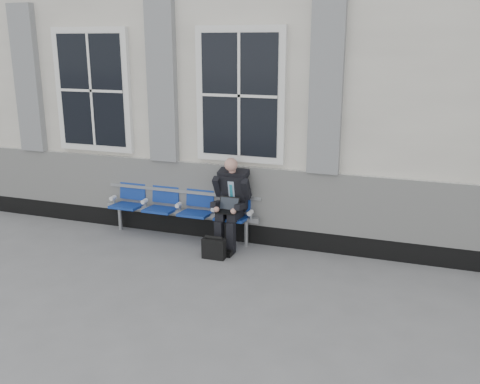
% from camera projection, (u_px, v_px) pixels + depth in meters
% --- Properties ---
extents(ground, '(70.00, 70.00, 0.00)m').
position_uv_depth(ground, '(179.00, 275.00, 7.14)').
color(ground, slate).
rests_on(ground, ground).
extents(station_building, '(14.40, 4.40, 4.49)m').
position_uv_depth(station_building, '(258.00, 86.00, 9.69)').
color(station_building, silver).
rests_on(station_building, ground).
extents(bench, '(2.60, 0.47, 0.91)m').
position_uv_depth(bench, '(180.00, 204.00, 8.38)').
color(bench, '#9EA0A3').
rests_on(bench, ground).
extents(businessman, '(0.54, 0.72, 1.37)m').
position_uv_depth(businessman, '(231.00, 199.00, 7.92)').
color(businessman, black).
rests_on(businessman, ground).
extents(briefcase, '(0.33, 0.14, 0.34)m').
position_uv_depth(briefcase, '(214.00, 248.00, 7.63)').
color(briefcase, black).
rests_on(briefcase, ground).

